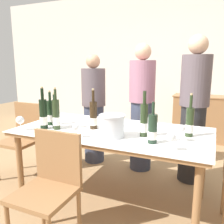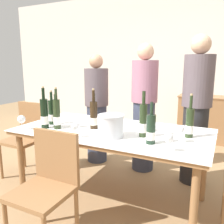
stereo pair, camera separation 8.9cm
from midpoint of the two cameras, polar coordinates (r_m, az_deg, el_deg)
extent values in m
plane|color=#A37F56|center=(2.65, 1.03, -20.13)|extent=(12.00, 12.00, 0.00)
cube|color=silver|center=(4.92, 15.17, 11.26)|extent=(8.00, 0.10, 2.80)
cube|color=#996B42|center=(4.65, 24.50, -1.81)|extent=(1.33, 0.44, 0.80)
cube|color=#996B42|center=(4.58, 24.93, 3.22)|extent=(1.37, 0.46, 0.02)
cylinder|color=#996B42|center=(2.65, -20.03, -12.19)|extent=(0.06, 0.06, 0.71)
cylinder|color=#996B42|center=(1.96, 20.41, -21.25)|extent=(0.06, 0.06, 0.71)
cylinder|color=#996B42|center=(3.20, -9.93, -7.55)|extent=(0.06, 0.06, 0.71)
cylinder|color=#996B42|center=(2.65, 22.19, -12.39)|extent=(0.06, 0.06, 0.71)
cube|color=#996B42|center=(2.35, 1.09, -4.88)|extent=(1.86, 0.94, 0.04)
cube|color=white|center=(2.35, 1.09, -4.39)|extent=(1.89, 0.97, 0.01)
cylinder|color=silver|center=(2.10, 0.95, -3.36)|extent=(0.22, 0.22, 0.20)
cylinder|color=silver|center=(2.08, 0.96, -0.86)|extent=(0.24, 0.24, 0.01)
cylinder|color=#1E3323|center=(1.95, 10.64, -4.09)|extent=(0.07, 0.07, 0.24)
cylinder|color=white|center=(1.97, 10.59, -5.59)|extent=(0.08, 0.08, 0.07)
cylinder|color=#1E3323|center=(1.92, 10.83, 0.86)|extent=(0.02, 0.02, 0.10)
cylinder|color=#28381E|center=(2.20, 19.28, -2.50)|extent=(0.07, 0.07, 0.26)
cylinder|color=white|center=(2.22, 19.19, -3.95)|extent=(0.07, 0.07, 0.07)
cylinder|color=#28381E|center=(2.17, 19.61, 2.30)|extent=(0.03, 0.03, 0.11)
cylinder|color=tan|center=(2.16, 19.72, 3.96)|extent=(0.02, 0.02, 0.02)
cylinder|color=black|center=(2.61, -13.30, -0.05)|extent=(0.07, 0.07, 0.26)
cylinder|color=white|center=(2.62, -13.25, -1.28)|extent=(0.08, 0.08, 0.07)
cylinder|color=black|center=(2.58, -13.48, 3.75)|extent=(0.03, 0.03, 0.09)
cylinder|color=tan|center=(2.58, -13.54, 4.91)|extent=(0.02, 0.02, 0.02)
cylinder|color=black|center=(2.45, -3.32, -0.67)|extent=(0.06, 0.06, 0.24)
cylinder|color=white|center=(2.46, -3.30, -1.90)|extent=(0.07, 0.07, 0.07)
cylinder|color=black|center=(2.42, -3.36, 3.30)|extent=(0.03, 0.03, 0.10)
cylinder|color=tan|center=(2.41, -3.38, 4.65)|extent=(0.02, 0.02, 0.02)
cylinder|color=#332314|center=(2.37, -3.35, -0.78)|extent=(0.07, 0.07, 0.27)
cylinder|color=silver|center=(2.38, -3.34, -2.19)|extent=(0.08, 0.08, 0.08)
cylinder|color=#332314|center=(2.33, -3.41, 3.89)|extent=(0.03, 0.03, 0.11)
cylinder|color=tan|center=(2.32, -3.43, 5.47)|extent=(0.02, 0.02, 0.02)
cylinder|color=black|center=(2.46, -14.98, -0.38)|extent=(0.08, 0.08, 0.30)
cylinder|color=white|center=(2.48, -14.90, -1.86)|extent=(0.08, 0.08, 0.08)
cylinder|color=black|center=(2.43, -15.22, 4.31)|extent=(0.03, 0.03, 0.11)
cylinder|color=tan|center=(2.42, -15.30, 5.79)|extent=(0.02, 0.02, 0.02)
cylinder|color=#28381E|center=(2.41, -12.10, -0.51)|extent=(0.07, 0.07, 0.30)
cylinder|color=white|center=(2.42, -12.04, -2.02)|extent=(0.07, 0.07, 0.08)
cylinder|color=#28381E|center=(2.37, -12.31, 4.22)|extent=(0.03, 0.03, 0.10)
cylinder|color=tan|center=(2.37, -12.37, 5.65)|extent=(0.02, 0.02, 0.02)
cylinder|color=#28381E|center=(2.12, 8.70, -2.04)|extent=(0.07, 0.07, 0.30)
cylinder|color=white|center=(2.13, 8.65, -3.74)|extent=(0.07, 0.07, 0.08)
cylinder|color=#28381E|center=(2.08, 8.88, 3.45)|extent=(0.03, 0.03, 0.11)
cylinder|color=#1E3323|center=(2.50, -12.32, -0.68)|extent=(0.06, 0.06, 0.25)
cylinder|color=white|center=(2.51, -12.27, -1.88)|extent=(0.06, 0.06, 0.07)
cylinder|color=#1E3323|center=(2.47, -12.49, 3.17)|extent=(0.03, 0.03, 0.09)
cylinder|color=tan|center=(2.47, -12.54, 4.43)|extent=(0.02, 0.02, 0.02)
cylinder|color=white|center=(2.78, -14.81, -2.12)|extent=(0.07, 0.07, 0.00)
cylinder|color=white|center=(2.77, -14.84, -1.42)|extent=(0.01, 0.01, 0.06)
sphere|color=white|center=(2.76, -14.91, -0.16)|extent=(0.09, 0.09, 0.09)
cylinder|color=white|center=(1.84, 14.68, -9.10)|extent=(0.06, 0.06, 0.00)
cylinder|color=white|center=(1.83, 14.75, -7.90)|extent=(0.01, 0.01, 0.08)
sphere|color=white|center=(1.81, 14.85, -6.00)|extent=(0.07, 0.07, 0.07)
cylinder|color=white|center=(2.07, 17.08, -6.94)|extent=(0.07, 0.07, 0.00)
cylinder|color=white|center=(2.06, 17.15, -5.79)|extent=(0.01, 0.01, 0.08)
sphere|color=white|center=(2.04, 17.26, -4.03)|extent=(0.07, 0.07, 0.07)
cylinder|color=white|center=(2.33, 8.94, -4.48)|extent=(0.07, 0.07, 0.00)
cylinder|color=white|center=(2.32, 8.97, -3.64)|extent=(0.01, 0.01, 0.07)
sphere|color=white|center=(2.31, 9.02, -2.12)|extent=(0.09, 0.09, 0.09)
cylinder|color=white|center=(2.13, -7.57, -5.96)|extent=(0.07, 0.07, 0.00)
cylinder|color=white|center=(2.12, -7.59, -5.04)|extent=(0.01, 0.01, 0.07)
sphere|color=white|center=(2.11, -7.64, -3.49)|extent=(0.07, 0.07, 0.07)
cylinder|color=white|center=(2.52, -19.87, -3.84)|extent=(0.07, 0.07, 0.00)
cylinder|color=white|center=(2.51, -19.93, -3.02)|extent=(0.01, 0.01, 0.07)
sphere|color=white|center=(2.49, -20.02, -1.63)|extent=(0.08, 0.08, 0.08)
cylinder|color=#996B42|center=(3.23, -24.47, -10.76)|extent=(0.03, 0.03, 0.44)
cylinder|color=#996B42|center=(2.97, -19.79, -12.36)|extent=(0.03, 0.03, 0.44)
cylinder|color=#996B42|center=(3.46, -19.73, -8.93)|extent=(0.03, 0.03, 0.44)
cylinder|color=#996B42|center=(3.22, -15.03, -10.20)|extent=(0.03, 0.03, 0.44)
cube|color=#996B42|center=(3.14, -20.05, -6.46)|extent=(0.42, 0.42, 0.04)
cube|color=#996B42|center=(3.21, -17.89, -1.59)|extent=(0.42, 0.04, 0.43)
cylinder|color=#996B42|center=(2.29, -15.51, -20.03)|extent=(0.03, 0.03, 0.42)
cylinder|color=#996B42|center=(2.09, -7.21, -22.94)|extent=(0.03, 0.03, 0.42)
cube|color=#996B42|center=(1.95, -15.35, -18.27)|extent=(0.42, 0.42, 0.04)
cube|color=#996B42|center=(1.98, -12.00, -10.28)|extent=(0.42, 0.04, 0.42)
cylinder|color=#996B42|center=(2.21, 26.42, -22.21)|extent=(0.03, 0.03, 0.41)
cylinder|color=#383F56|center=(3.42, -2.89, -5.13)|extent=(0.28, 0.28, 0.82)
cylinder|color=#594C51|center=(3.30, -3.00, 6.00)|extent=(0.33, 0.33, 0.51)
sphere|color=tan|center=(3.28, -3.07, 12.10)|extent=(0.19, 0.19, 0.19)
cylinder|color=#383F56|center=(3.17, 8.33, -5.73)|extent=(0.28, 0.28, 0.91)
cylinder|color=#9E667A|center=(3.04, 8.73, 7.30)|extent=(0.33, 0.33, 0.52)
sphere|color=#DBAD89|center=(3.03, 8.94, 14.15)|extent=(0.21, 0.21, 0.21)
cylinder|color=#262628|center=(2.98, 19.89, -7.41)|extent=(0.28, 0.28, 0.92)
cylinder|color=#594C51|center=(2.83, 20.92, 7.01)|extent=(0.33, 0.33, 0.57)
sphere|color=#DBAD89|center=(2.84, 21.51, 14.95)|extent=(0.22, 0.22, 0.22)
camera|label=1|loc=(0.04, -88.89, 0.23)|focal=38.00mm
camera|label=2|loc=(0.04, 91.11, -0.23)|focal=38.00mm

